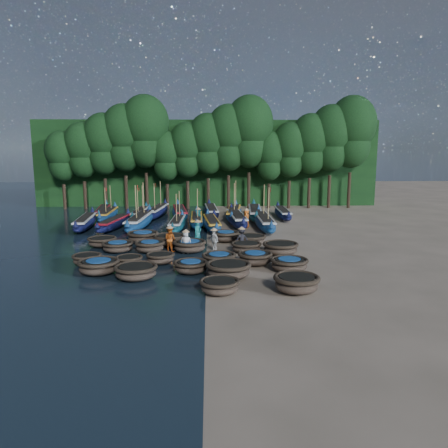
{
  "coord_description": "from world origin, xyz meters",
  "views": [
    {
      "loc": [
        0.18,
        -29.24,
        6.81
      ],
      "look_at": [
        1.28,
        2.26,
        1.3
      ],
      "focal_mm": 35.0,
      "sensor_mm": 36.0,
      "label": 1
    }
  ],
  "objects_px": {
    "coracle_17": "(190,246)",
    "long_boat_9": "(103,212)",
    "long_boat_8": "(264,222)",
    "coracle_23": "(226,236)",
    "fisherman_4": "(214,239)",
    "coracle_11": "(129,261)",
    "long_boat_6": "(212,223)",
    "coracle_18": "(246,247)",
    "long_boat_11": "(140,214)",
    "coracle_6": "(136,271)",
    "long_boat_3": "(140,221)",
    "coracle_22": "(169,239)",
    "fisherman_2": "(170,238)",
    "coracle_20": "(102,241)",
    "long_boat_7": "(237,219)",
    "coracle_13": "(219,259)",
    "long_boat_10": "(108,214)",
    "long_boat_2": "(114,223)",
    "long_boat_12": "(157,211)",
    "fisherman_3": "(242,238)",
    "fisherman_0": "(186,241)",
    "coracle_10": "(87,259)",
    "coracle_21": "(143,236)",
    "coracle_16": "(150,246)",
    "coracle_7": "(191,266)",
    "long_boat_14": "(211,211)",
    "coracle_14": "(255,258)",
    "long_boat_1": "(85,222)",
    "long_boat_16": "(255,213)",
    "long_boat_5": "(197,220)",
    "long_boat_15": "(234,213)",
    "long_boat_17": "(283,213)",
    "fisherman_5": "(198,217)",
    "fisherman_1": "(198,232)",
    "long_boat_13": "(180,213)",
    "fisherman_6": "(246,218)",
    "coracle_12": "(160,258)",
    "coracle_8": "(229,269)",
    "coracle_15": "(118,246)"
  },
  "relations": [
    {
      "from": "coracle_17",
      "to": "long_boat_9",
      "type": "height_order",
      "value": "long_boat_9"
    },
    {
      "from": "coracle_20",
      "to": "long_boat_7",
      "type": "xyz_separation_m",
      "value": [
        9.93,
        8.27,
        0.2
      ]
    },
    {
      "from": "long_boat_16",
      "to": "long_boat_14",
      "type": "bearing_deg",
      "value": 164.22
    },
    {
      "from": "long_boat_17",
      "to": "fisherman_0",
      "type": "xyz_separation_m",
      "value": [
        -8.75,
        -14.32,
        0.34
      ]
    },
    {
      "from": "long_boat_15",
      "to": "long_boat_17",
      "type": "height_order",
      "value": "long_boat_15"
    },
    {
      "from": "fisherman_0",
      "to": "long_boat_10",
      "type": "bearing_deg",
      "value": -55.25
    },
    {
      "from": "coracle_22",
      "to": "coracle_23",
      "type": "distance_m",
      "value": 4.18
    },
    {
      "from": "long_boat_12",
      "to": "long_boat_16",
      "type": "bearing_deg",
      "value": -2.85
    },
    {
      "from": "long_boat_2",
      "to": "long_boat_12",
      "type": "relative_size",
      "value": 0.91
    },
    {
      "from": "long_boat_7",
      "to": "long_boat_10",
      "type": "relative_size",
      "value": 1.15
    },
    {
      "from": "coracle_16",
      "to": "long_boat_2",
      "type": "distance_m",
      "value": 9.53
    },
    {
      "from": "coracle_7",
      "to": "coracle_8",
      "type": "height_order",
      "value": "coracle_8"
    },
    {
      "from": "long_boat_9",
      "to": "long_boat_14",
      "type": "bearing_deg",
      "value": -8.14
    },
    {
      "from": "coracle_11",
      "to": "coracle_15",
      "type": "xyz_separation_m",
      "value": [
        -1.39,
        3.62,
        0.04
      ]
    },
    {
      "from": "long_boat_12",
      "to": "long_boat_3",
      "type": "bearing_deg",
      "value": -91.11
    },
    {
      "from": "long_boat_12",
      "to": "fisherman_3",
      "type": "height_order",
      "value": "long_boat_12"
    },
    {
      "from": "long_boat_7",
      "to": "long_boat_14",
      "type": "height_order",
      "value": "long_boat_7"
    },
    {
      "from": "coracle_10",
      "to": "long_boat_11",
      "type": "xyz_separation_m",
      "value": [
        0.48,
        17.09,
        0.12
      ]
    },
    {
      "from": "coracle_6",
      "to": "long_boat_5",
      "type": "bearing_deg",
      "value": 80.25
    },
    {
      "from": "coracle_21",
      "to": "long_boat_2",
      "type": "xyz_separation_m",
      "value": [
        -3.23,
        5.46,
        0.06
      ]
    },
    {
      "from": "coracle_12",
      "to": "long_boat_16",
      "type": "bearing_deg",
      "value": 65.93
    },
    {
      "from": "long_boat_13",
      "to": "fisherman_5",
      "type": "distance_m",
      "value": 5.05
    },
    {
      "from": "coracle_18",
      "to": "long_boat_11",
      "type": "height_order",
      "value": "long_boat_11"
    },
    {
      "from": "coracle_22",
      "to": "fisherman_2",
      "type": "xyz_separation_m",
      "value": [
        0.2,
        -1.74,
        0.43
      ]
    },
    {
      "from": "coracle_6",
      "to": "long_boat_16",
      "type": "relative_size",
      "value": 0.26
    },
    {
      "from": "coracle_7",
      "to": "long_boat_9",
      "type": "height_order",
      "value": "long_boat_9"
    },
    {
      "from": "coracle_12",
      "to": "long_boat_7",
      "type": "distance_m",
      "value": 14.02
    },
    {
      "from": "coracle_13",
      "to": "long_boat_10",
      "type": "xyz_separation_m",
      "value": [
        -10.28,
        17.07,
        0.09
      ]
    },
    {
      "from": "coracle_18",
      "to": "fisherman_3",
      "type": "bearing_deg",
      "value": 107.08
    },
    {
      "from": "long_boat_1",
      "to": "fisherman_2",
      "type": "relative_size",
      "value": 4.24
    },
    {
      "from": "coracle_11",
      "to": "long_boat_6",
      "type": "bearing_deg",
      "value": 67.11
    },
    {
      "from": "coracle_16",
      "to": "fisherman_1",
      "type": "relative_size",
      "value": 1.27
    },
    {
      "from": "fisherman_2",
      "to": "fisherman_5",
      "type": "height_order",
      "value": "fisherman_2"
    },
    {
      "from": "long_boat_14",
      "to": "fisherman_4",
      "type": "bearing_deg",
      "value": -93.14
    },
    {
      "from": "long_boat_8",
      "to": "long_boat_9",
      "type": "distance_m",
      "value": 16.77
    },
    {
      "from": "coracle_12",
      "to": "fisherman_3",
      "type": "xyz_separation_m",
      "value": [
        5.09,
        3.51,
        0.43
      ]
    },
    {
      "from": "fisherman_6",
      "to": "long_boat_14",
      "type": "bearing_deg",
      "value": -156.51
    },
    {
      "from": "coracle_23",
      "to": "fisherman_4",
      "type": "height_order",
      "value": "fisherman_4"
    },
    {
      "from": "coracle_7",
      "to": "coracle_10",
      "type": "xyz_separation_m",
      "value": [
        -6.17,
        1.87,
        -0.02
      ]
    },
    {
      "from": "fisherman_3",
      "to": "fisherman_0",
      "type": "bearing_deg",
      "value": 7.0
    },
    {
      "from": "fisherman_0",
      "to": "coracle_7",
      "type": "bearing_deg",
      "value": 100.67
    },
    {
      "from": "long_boat_17",
      "to": "fisherman_2",
      "type": "relative_size",
      "value": 3.94
    },
    {
      "from": "coracle_6",
      "to": "long_boat_3",
      "type": "relative_size",
      "value": 0.25
    },
    {
      "from": "coracle_21",
      "to": "coracle_10",
      "type": "bearing_deg",
      "value": -110.83
    },
    {
      "from": "fisherman_4",
      "to": "long_boat_10",
      "type": "bearing_deg",
      "value": -177.66
    },
    {
      "from": "coracle_13",
      "to": "coracle_22",
      "type": "relative_size",
      "value": 0.8
    },
    {
      "from": "long_boat_2",
      "to": "coracle_16",
      "type": "bearing_deg",
      "value": -55.34
    },
    {
      "from": "coracle_13",
      "to": "coracle_14",
      "type": "bearing_deg",
      "value": 2.78
    },
    {
      "from": "coracle_20",
      "to": "fisherman_0",
      "type": "bearing_deg",
      "value": -20.18
    },
    {
      "from": "coracle_6",
      "to": "coracle_8",
      "type": "relative_size",
      "value": 0.9
    }
  ]
}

